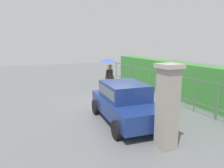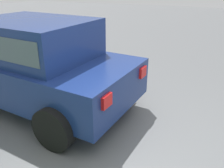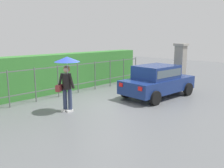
{
  "view_description": "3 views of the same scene",
  "coord_description": "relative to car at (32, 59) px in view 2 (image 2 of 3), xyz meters",
  "views": [
    {
      "loc": [
        9.22,
        -4.32,
        2.98
      ],
      "look_at": [
        0.35,
        -0.41,
        1.05
      ],
      "focal_mm": 33.76,
      "sensor_mm": 36.0,
      "label": 1
    },
    {
      "loc": [
        -0.44,
        2.08,
        2.02
      ],
      "look_at": [
        0.72,
        -0.39,
        0.82
      ],
      "focal_mm": 37.33,
      "sensor_mm": 36.0,
      "label": 2
    },
    {
      "loc": [
        -6.94,
        -6.82,
        2.78
      ],
      "look_at": [
        -0.05,
        -0.23,
        0.88
      ],
      "focal_mm": 38.57,
      "sensor_mm": 36.0,
      "label": 3
    }
  ],
  "objects": [
    {
      "name": "car",
      "position": [
        0.0,
        0.0,
        0.0
      ],
      "size": [
        3.84,
        2.08,
        1.48
      ],
      "rotation": [
        0.0,
        0.0,
        -0.07
      ],
      "color": "navy",
      "rests_on": "ground"
    }
  ]
}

